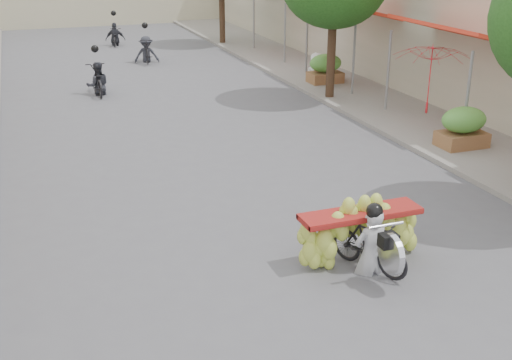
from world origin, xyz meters
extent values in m
cube|color=gray|center=(7.00, 15.00, 0.06)|extent=(4.00, 60.00, 0.12)
cube|color=#BAB29A|center=(12.00, 14.00, 3.00)|extent=(8.00, 40.00, 6.00)
cube|color=red|center=(7.12, 10.00, 2.75)|extent=(1.77, 4.20, 0.53)
cylinder|color=slate|center=(6.30, 8.10, 1.27)|extent=(0.08, 0.08, 2.55)
cylinder|color=slate|center=(6.30, 11.90, 1.27)|extent=(0.08, 0.08, 2.55)
cube|color=red|center=(7.12, 16.00, 2.75)|extent=(1.77, 4.20, 0.53)
cylinder|color=slate|center=(6.30, 14.10, 1.27)|extent=(0.08, 0.08, 2.55)
cylinder|color=slate|center=(6.30, 17.90, 1.27)|extent=(0.08, 0.08, 2.55)
cylinder|color=slate|center=(6.30, 20.10, 1.27)|extent=(0.08, 0.08, 2.55)
cylinder|color=slate|center=(6.30, 23.90, 1.27)|extent=(0.08, 0.08, 2.55)
cylinder|color=#3A2719|center=(5.40, 14.00, 1.60)|extent=(0.28, 0.28, 3.20)
cylinder|color=#3A2719|center=(5.40, 26.00, 1.60)|extent=(0.28, 0.28, 3.20)
cube|color=brown|center=(6.20, 8.00, 0.37)|extent=(1.20, 0.80, 0.50)
ellipsoid|color=#519A39|center=(6.20, 8.00, 0.95)|extent=(1.20, 0.88, 0.66)
cube|color=brown|center=(6.20, 16.00, 0.37)|extent=(1.20, 0.80, 0.50)
ellipsoid|color=#519A39|center=(6.20, 16.00, 0.95)|extent=(1.20, 0.88, 0.66)
imported|color=black|center=(0.84, 3.31, 0.46)|extent=(1.03, 1.59, 0.91)
cylinder|color=silver|center=(0.84, 2.66, 0.62)|extent=(0.10, 0.66, 0.66)
cube|color=black|center=(0.84, 2.76, 0.80)|extent=(0.28, 0.22, 0.22)
cylinder|color=silver|center=(0.84, 2.86, 1.02)|extent=(0.60, 0.05, 0.05)
cube|color=maroon|center=(0.84, 3.66, 0.88)|extent=(2.12, 0.55, 0.10)
imported|color=#B3B4BC|center=(0.84, 3.26, 1.13)|extent=(0.60, 0.44, 1.67)
sphere|color=black|center=(0.84, 3.23, 1.94)|extent=(0.28, 0.28, 0.28)
imported|color=red|center=(6.04, 9.37, 2.55)|extent=(2.67, 2.67, 1.90)
imported|color=white|center=(6.28, 16.91, 1.06)|extent=(0.97, 0.62, 1.87)
imported|color=black|center=(-1.79, 17.50, 0.49)|extent=(0.69, 1.77, 0.99)
imported|color=#2A2C33|center=(-1.79, 17.50, 1.12)|extent=(0.80, 0.50, 1.65)
sphere|color=black|center=(-1.79, 17.50, 1.58)|extent=(0.26, 0.26, 0.26)
imported|color=black|center=(0.93, 22.68, 0.54)|extent=(0.75, 1.90, 1.09)
imported|color=#2A2C33|center=(0.93, 22.68, 1.12)|extent=(1.12, 0.68, 1.65)
sphere|color=black|center=(0.93, 22.68, 1.58)|extent=(0.26, 0.26, 0.26)
imported|color=black|center=(0.34, 27.56, 0.40)|extent=(0.86, 1.50, 0.80)
imported|color=#2A2C33|center=(0.34, 27.56, 1.12)|extent=(1.07, 0.77, 1.65)
sphere|color=black|center=(0.34, 27.56, 1.58)|extent=(0.26, 0.26, 0.26)
camera|label=1|loc=(-4.20, -4.94, 5.30)|focal=45.00mm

